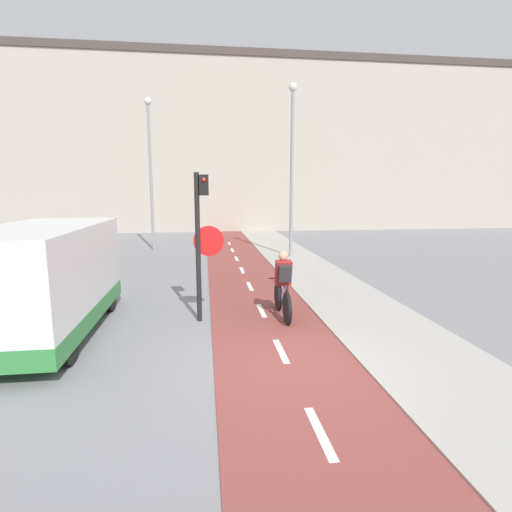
% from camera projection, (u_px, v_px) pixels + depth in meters
% --- Properties ---
extents(ground_plane, '(120.00, 120.00, 0.00)m').
position_uv_depth(ground_plane, '(286.00, 364.00, 6.79)').
color(ground_plane, gray).
extents(bike_lane, '(2.46, 60.00, 0.02)m').
position_uv_depth(bike_lane, '(286.00, 363.00, 6.79)').
color(bike_lane, brown).
rests_on(bike_lane, ground_plane).
extents(sidewalk_strip, '(2.40, 60.00, 0.05)m').
position_uv_depth(sidewalk_strip, '(420.00, 355.00, 7.09)').
color(sidewalk_strip, '#A8A399').
rests_on(sidewalk_strip, ground_plane).
extents(building_row_background, '(60.00, 5.20, 12.32)m').
position_uv_depth(building_row_background, '(221.00, 146.00, 29.83)').
color(building_row_background, '#B2A899').
rests_on(building_row_background, ground_plane).
extents(traffic_light_pole, '(0.67, 0.25, 3.30)m').
position_uv_depth(traffic_light_pole, '(201.00, 231.00, 8.71)').
color(traffic_light_pole, black).
rests_on(traffic_light_pole, ground_plane).
extents(street_lamp_far, '(0.36, 0.36, 7.21)m').
position_uv_depth(street_lamp_far, '(150.00, 159.00, 19.03)').
color(street_lamp_far, gray).
rests_on(street_lamp_far, ground_plane).
extents(street_lamp_sidewalk, '(0.36, 0.36, 7.31)m').
position_uv_depth(street_lamp_sidewalk, '(292.00, 154.00, 16.93)').
color(street_lamp_sidewalk, gray).
rests_on(street_lamp_sidewalk, ground_plane).
extents(cyclist_near, '(0.46, 1.79, 1.55)m').
position_uv_depth(cyclist_near, '(283.00, 287.00, 9.14)').
color(cyclist_near, black).
rests_on(cyclist_near, ground_plane).
extents(van, '(2.02, 4.72, 2.22)m').
position_uv_depth(van, '(43.00, 282.00, 7.97)').
color(van, silver).
rests_on(van, ground_plane).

